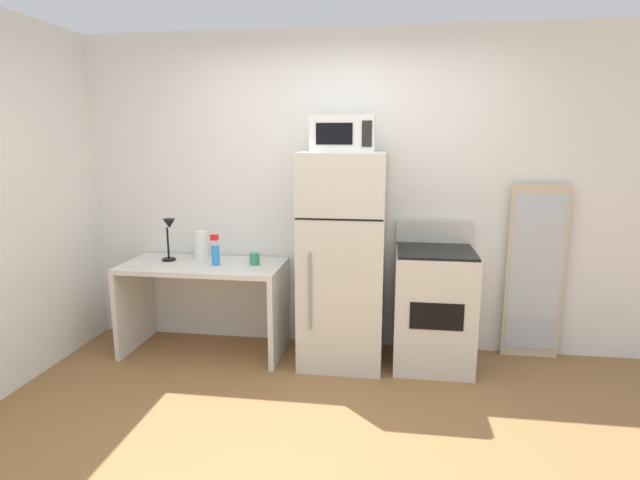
% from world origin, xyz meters
% --- Properties ---
extents(ground_plane, '(12.00, 12.00, 0.00)m').
position_xyz_m(ground_plane, '(0.00, 0.00, 0.00)').
color(ground_plane, olive).
extents(wall_back_white, '(5.00, 0.10, 2.60)m').
position_xyz_m(wall_back_white, '(0.00, 1.70, 1.30)').
color(wall_back_white, white).
rests_on(wall_back_white, ground).
extents(desk, '(1.29, 0.63, 0.75)m').
position_xyz_m(desk, '(-1.06, 1.32, 0.53)').
color(desk, silver).
rests_on(desk, ground).
extents(desk_lamp, '(0.14, 0.12, 0.35)m').
position_xyz_m(desk_lamp, '(-1.36, 1.36, 0.99)').
color(desk_lamp, black).
rests_on(desk_lamp, desk).
extents(spray_bottle, '(0.06, 0.06, 0.25)m').
position_xyz_m(spray_bottle, '(-0.94, 1.28, 0.85)').
color(spray_bottle, '#2D8CEA').
rests_on(spray_bottle, desk).
extents(paper_towel_roll, '(0.11, 0.11, 0.24)m').
position_xyz_m(paper_towel_roll, '(-1.12, 1.44, 0.87)').
color(paper_towel_roll, white).
rests_on(paper_towel_roll, desk).
extents(coffee_mug, '(0.08, 0.08, 0.09)m').
position_xyz_m(coffee_mug, '(-0.64, 1.34, 0.80)').
color(coffee_mug, '#338C66').
rests_on(coffee_mug, desk).
extents(refrigerator, '(0.64, 0.66, 1.65)m').
position_xyz_m(refrigerator, '(0.08, 1.31, 0.82)').
color(refrigerator, beige).
rests_on(refrigerator, ground).
extents(microwave, '(0.46, 0.35, 0.26)m').
position_xyz_m(microwave, '(0.08, 1.29, 1.78)').
color(microwave, silver).
rests_on(microwave, refrigerator).
extents(oven_range, '(0.60, 0.61, 1.10)m').
position_xyz_m(oven_range, '(0.78, 1.33, 0.47)').
color(oven_range, beige).
rests_on(oven_range, ground).
extents(leaning_mirror, '(0.44, 0.03, 1.40)m').
position_xyz_m(leaning_mirror, '(1.58, 1.59, 0.70)').
color(leaning_mirror, '#C6B793').
rests_on(leaning_mirror, ground).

